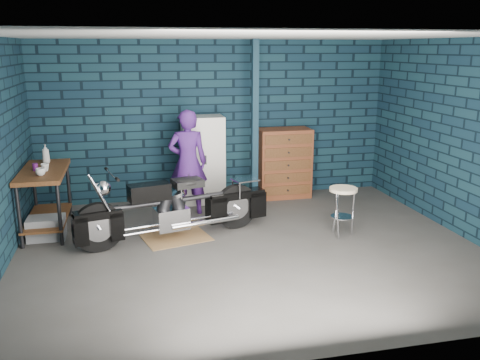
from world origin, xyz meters
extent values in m
plane|color=#494644|center=(0.00, 0.00, 0.00)|extent=(6.00, 6.00, 0.00)
cube|color=#0F2433|center=(0.00, 2.50, 1.35)|extent=(6.00, 0.02, 2.70)
cube|color=#0F2433|center=(3.00, 0.00, 1.35)|extent=(0.02, 5.00, 2.70)
cube|color=silver|center=(0.00, 0.00, 2.70)|extent=(6.00, 5.00, 0.02)
cube|color=#122C3B|center=(0.55, 1.95, 1.35)|extent=(0.10, 0.10, 2.70)
cube|color=brown|center=(-2.68, 1.30, 0.46)|extent=(0.60, 1.40, 0.91)
cube|color=#90633F|center=(-0.91, 0.61, 0.00)|extent=(1.01, 0.85, 0.01)
imported|color=#4A1F77|center=(-0.60, 1.68, 0.83)|extent=(0.63, 0.44, 1.65)
cube|color=gray|center=(-2.66, 0.97, 0.15)|extent=(0.49, 0.35, 0.31)
cube|color=beige|center=(-0.27, 2.23, 0.73)|extent=(0.69, 0.49, 1.47)
cube|color=brown|center=(1.15, 2.23, 0.60)|extent=(0.91, 0.50, 1.21)
imported|color=beige|center=(-2.66, 0.94, 0.96)|extent=(0.16, 0.16, 0.10)
imported|color=beige|center=(-2.63, 1.19, 0.96)|extent=(0.12, 0.12, 0.11)
cylinder|color=#601A6A|center=(-2.77, 1.25, 0.96)|extent=(0.08, 0.08, 0.10)
imported|color=gray|center=(-2.69, 1.74, 1.05)|extent=(0.14, 0.14, 0.28)
camera|label=1|loc=(-1.50, -6.05, 2.57)|focal=38.00mm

